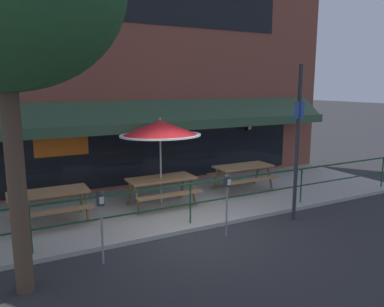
{
  "coord_description": "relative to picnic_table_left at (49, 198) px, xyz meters",
  "views": [
    {
      "loc": [
        -3.87,
        -7.13,
        3.31
      ],
      "look_at": [
        0.73,
        1.6,
        1.5
      ],
      "focal_mm": 35.0,
      "sensor_mm": 36.0,
      "label": 1
    }
  ],
  "objects": [
    {
      "name": "parking_meter_near",
      "position": [
        0.62,
        -2.46,
        0.44
      ],
      "size": [
        0.15,
        0.16,
        1.42
      ],
      "color": "gray",
      "rests_on": "ground"
    },
    {
      "name": "street_sign_pole",
      "position": [
        5.42,
        -2.35,
        1.24
      ],
      "size": [
        0.28,
        0.09,
        3.79
      ],
      "color": "#2D2D33",
      "rests_on": "ground"
    },
    {
      "name": "picnic_table_right",
      "position": [
        5.7,
        0.21,
        0.0
      ],
      "size": [
        1.8,
        1.42,
        0.76
      ],
      "color": "#997047",
      "rests_on": "patio_deck"
    },
    {
      "name": "patio_railing",
      "position": [
        2.91,
        -1.6,
        0.09
      ],
      "size": [
        13.84,
        0.04,
        0.97
      ],
      "color": "#194723",
      "rests_on": "patio_deck"
    },
    {
      "name": "patio_umbrella_centre",
      "position": [
        2.85,
        -0.01,
        1.47
      ],
      "size": [
        2.14,
        2.14,
        2.38
      ],
      "color": "#B7B2A8",
      "rests_on": "patio_deck"
    },
    {
      "name": "picnic_table_centre",
      "position": [
        2.85,
        -0.03,
        0.0
      ],
      "size": [
        1.8,
        1.42,
        0.76
      ],
      "color": "#997047",
      "rests_on": "patio_deck"
    },
    {
      "name": "picnic_table_left",
      "position": [
        0.0,
        0.0,
        0.0
      ],
      "size": [
        1.8,
        1.42,
        0.76
      ],
      "color": "#997047",
      "rests_on": "patio_deck"
    },
    {
      "name": "parking_meter_far",
      "position": [
        3.36,
        -2.46,
        0.44
      ],
      "size": [
        0.15,
        0.16,
        1.42
      ],
      "color": "gray",
      "rests_on": "ground"
    },
    {
      "name": "patio_deck",
      "position": [
        2.91,
        0.1,
        -0.66
      ],
      "size": [
        15.0,
        4.0,
        0.1
      ],
      "primitive_type": "cube",
      "color": "#ADA89E",
      "rests_on": "ground"
    },
    {
      "name": "restaurant_building",
      "position": [
        2.91,
        2.33,
        3.42
      ],
      "size": [
        15.0,
        1.6,
        8.31
      ],
      "color": "brown",
      "rests_on": "ground"
    },
    {
      "name": "ground_plane",
      "position": [
        2.91,
        -1.9,
        -0.71
      ],
      "size": [
        120.0,
        120.0,
        0.0
      ],
      "primitive_type": "plane",
      "color": "#2D2D30"
    }
  ]
}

